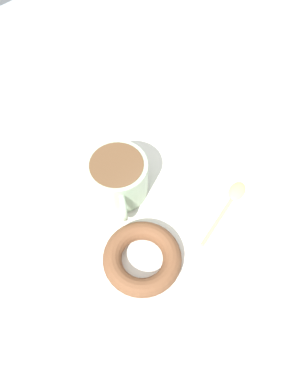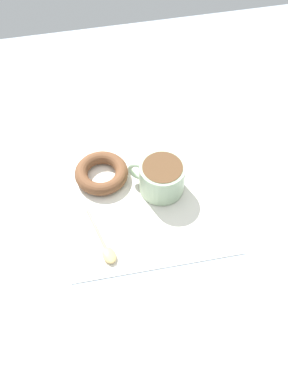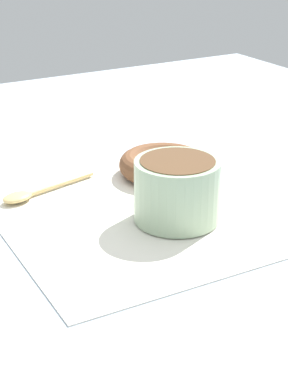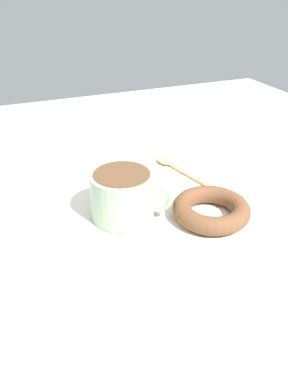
{
  "view_description": "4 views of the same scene",
  "coord_description": "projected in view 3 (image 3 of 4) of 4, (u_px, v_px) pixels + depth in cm",
  "views": [
    {
      "loc": [
        18.41,
        18.61,
        51.1
      ],
      "look_at": [
        -0.36,
        -2.33,
        2.3
      ],
      "focal_mm": 35.0,
      "sensor_mm": 36.0,
      "label": 1
    },
    {
      "loc": [
        -48.47,
        7.85,
        70.46
      ],
      "look_at": [
        -0.36,
        -2.33,
        2.3
      ],
      "focal_mm": 40.0,
      "sensor_mm": 36.0,
      "label": 2
    },
    {
      "loc": [
        -32.13,
        -57.96,
        30.77
      ],
      "look_at": [
        -0.36,
        -2.33,
        2.3
      ],
      "focal_mm": 60.0,
      "sensor_mm": 36.0,
      "label": 3
    },
    {
      "loc": [
        44.15,
        -20.56,
        30.72
      ],
      "look_at": [
        -0.36,
        -2.33,
        2.3
      ],
      "focal_mm": 35.0,
      "sensor_mm": 36.0,
      "label": 4
    }
  ],
  "objects": [
    {
      "name": "donut",
      "position": [
        163.0,
        164.0,
        0.79
      ],
      "size": [
        11.02,
        11.02,
        2.66
      ],
      "primitive_type": "torus",
      "color": "brown",
      "rests_on": "napkin"
    },
    {
      "name": "coffee_cup",
      "position": [
        177.0,
        188.0,
        0.67
      ],
      "size": [
        9.05,
        10.9,
        6.73
      ],
      "color": "#9EB793",
      "rests_on": "napkin"
    },
    {
      "name": "napkin",
      "position": [
        144.0,
        210.0,
        0.71
      ],
      "size": [
        32.62,
        32.62,
        0.3
      ],
      "primitive_type": "cube",
      "rotation": [
        0.0,
        0.0,
        -0.02
      ],
      "color": "white",
      "rests_on": "ground_plane"
    },
    {
      "name": "ground_plane",
      "position": [
        137.0,
        211.0,
        0.73
      ],
      "size": [
        120.0,
        120.0,
        2.0
      ],
      "primitive_type": "cube",
      "color": "#99A8B7"
    },
    {
      "name": "spoon",
      "position": [
        30.0,
        193.0,
        0.74
      ],
      "size": [
        12.66,
        4.44,
        0.9
      ],
      "color": "#D8B772",
      "rests_on": "napkin"
    }
  ]
}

